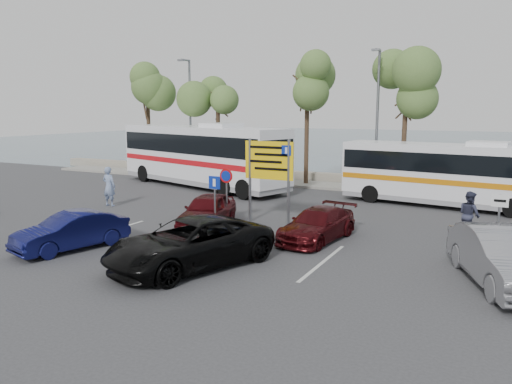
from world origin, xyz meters
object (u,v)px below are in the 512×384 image
at_px(street_lamp_right, 377,113).
at_px(car_silver_b, 503,257).
at_px(car_blue, 71,231).
at_px(direction_sign, 269,167).
at_px(suv_black, 190,243).
at_px(coach_bus_left, 201,157).
at_px(car_maroon, 317,225).
at_px(coach_bus_right, 451,176).
at_px(pedestrian_near, 109,186).
at_px(street_lamp_left, 190,112).
at_px(pedestrian_far, 469,215).
at_px(car_red, 207,210).

xyz_separation_m(street_lamp_right, car_silver_b, (7.00, -14.24, -3.81)).
bearing_deg(car_blue, direction_sign, 71.95).
bearing_deg(suv_black, coach_bus_left, 141.77).
xyz_separation_m(car_maroon, suv_black, (-2.40, -4.79, 0.16)).
distance_m(coach_bus_right, suv_black, 15.10).
xyz_separation_m(suv_black, pedestrian_near, (-9.22, 6.39, 0.25)).
relative_size(street_lamp_left, car_silver_b, 1.66).
relative_size(coach_bus_right, car_blue, 2.77).
bearing_deg(pedestrian_far, direction_sign, 58.47).
xyz_separation_m(street_lamp_left, pedestrian_far, (18.78, -9.07, -3.71)).
distance_m(coach_bus_right, pedestrian_near, 17.03).
distance_m(street_lamp_right, pedestrian_near, 15.45).
xyz_separation_m(car_blue, suv_black, (4.80, 0.21, 0.11)).
xyz_separation_m(street_lamp_right, car_red, (-4.00, -12.02, -3.91)).
relative_size(car_maroon, car_red, 1.02).
xyz_separation_m(car_blue, car_silver_b, (13.40, 2.78, 0.15)).
bearing_deg(coach_bus_right, coach_bus_left, -180.00).
distance_m(street_lamp_left, pedestrian_far, 21.19).
relative_size(pedestrian_near, pedestrian_far, 1.12).
distance_m(coach_bus_right, car_blue, 17.77).
height_order(coach_bus_left, car_blue, coach_bus_left).
bearing_deg(street_lamp_right, coach_bus_right, -33.86).
distance_m(street_lamp_right, direction_sign, 10.73).
bearing_deg(pedestrian_far, car_red, 66.11).
distance_m(direction_sign, pedestrian_far, 8.03).
bearing_deg(car_blue, car_red, 79.66).
bearing_deg(car_blue, pedestrian_far, 48.41).
bearing_deg(car_maroon, coach_bus_right, 75.20).
distance_m(direction_sign, coach_bus_left, 10.97).
bearing_deg(street_lamp_left, car_silver_b, -35.45).
xyz_separation_m(street_lamp_left, car_blue, (6.60, -17.02, -3.95)).
distance_m(car_silver_b, pedestrian_near, 18.23).
height_order(car_maroon, suv_black, suv_black).
bearing_deg(suv_black, street_lamp_left, 144.10).
height_order(street_lamp_left, suv_black, street_lamp_left).
bearing_deg(street_lamp_left, street_lamp_right, 0.00).
bearing_deg(suv_black, pedestrian_near, 165.26).
distance_m(street_lamp_right, coach_bus_right, 6.22).
bearing_deg(pedestrian_far, car_silver_b, 152.60).
bearing_deg(direction_sign, pedestrian_near, -179.36).
relative_size(car_blue, car_red, 0.98).
height_order(coach_bus_left, coach_bus_right, coach_bus_left).
distance_m(street_lamp_left, suv_black, 20.67).
height_order(street_lamp_left, street_lamp_right, same).
height_order(street_lamp_right, car_blue, street_lamp_right).
bearing_deg(direction_sign, street_lamp_left, 136.83).
bearing_deg(pedestrian_near, coach_bus_left, -97.36).
distance_m(street_lamp_left, coach_bus_left, 4.97).
bearing_deg(coach_bus_left, street_lamp_left, 133.28).
xyz_separation_m(direction_sign, car_silver_b, (9.00, -3.92, -1.64)).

